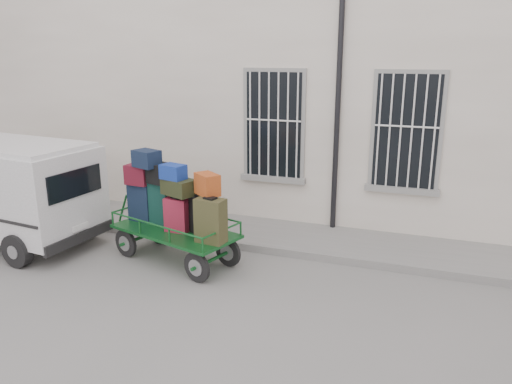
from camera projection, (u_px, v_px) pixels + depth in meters
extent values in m
plane|color=slate|center=(241.00, 284.00, 8.34)|extent=(80.00, 80.00, 0.00)
cube|color=beige|center=(320.00, 83.00, 12.51)|extent=(24.00, 5.00, 6.00)
cylinder|color=black|center=(338.00, 101.00, 9.92)|extent=(0.11, 0.11, 5.60)
cube|color=black|center=(274.00, 125.00, 10.56)|extent=(1.20, 0.08, 2.20)
cube|color=gray|center=(273.00, 178.00, 10.86)|extent=(1.45, 0.22, 0.12)
cube|color=black|center=(406.00, 132.00, 9.68)|extent=(1.20, 0.08, 2.20)
cube|color=gray|center=(402.00, 190.00, 9.98)|extent=(1.45, 0.22, 0.12)
cube|color=gray|center=(280.00, 236.00, 10.31)|extent=(24.00, 1.70, 0.15)
cylinder|color=black|center=(126.00, 243.00, 9.40)|extent=(0.53, 0.22, 0.54)
cylinder|color=gray|center=(126.00, 243.00, 9.40)|extent=(0.31, 0.18, 0.30)
cylinder|color=black|center=(158.00, 231.00, 10.03)|extent=(0.53, 0.22, 0.54)
cylinder|color=gray|center=(158.00, 231.00, 10.03)|extent=(0.31, 0.18, 0.30)
cylinder|color=black|center=(197.00, 267.00, 8.35)|extent=(0.53, 0.22, 0.54)
cylinder|color=gray|center=(197.00, 267.00, 8.35)|extent=(0.31, 0.18, 0.30)
cylinder|color=black|center=(228.00, 252.00, 8.98)|extent=(0.53, 0.22, 0.54)
cylinder|color=gray|center=(228.00, 252.00, 8.98)|extent=(0.31, 0.18, 0.30)
cube|color=#135621|center=(175.00, 231.00, 9.10)|extent=(2.58, 1.72, 0.05)
cylinder|color=#135621|center=(123.00, 208.00, 9.90)|extent=(0.31, 0.13, 0.60)
cube|color=#101D32|center=(142.00, 202.00, 9.52)|extent=(0.52, 0.33, 0.73)
cube|color=black|center=(141.00, 183.00, 9.41)|extent=(0.23, 0.18, 0.03)
cube|color=#0C2E2E|center=(161.00, 203.00, 9.34)|extent=(0.46, 0.33, 0.80)
cube|color=black|center=(160.00, 181.00, 9.23)|extent=(0.20, 0.18, 0.03)
cube|color=maroon|center=(177.00, 215.00, 8.95)|extent=(0.42, 0.26, 0.62)
cube|color=black|center=(177.00, 197.00, 8.86)|extent=(0.20, 0.17, 0.03)
cube|color=black|center=(200.00, 215.00, 8.84)|extent=(0.47, 0.43, 0.68)
cube|color=black|center=(199.00, 196.00, 8.74)|extent=(0.19, 0.17, 0.03)
cube|color=#37381C|center=(211.00, 221.00, 8.41)|extent=(0.53, 0.36, 0.76)
cube|color=black|center=(210.00, 198.00, 8.30)|extent=(0.23, 0.20, 0.03)
cube|color=#531025|center=(139.00, 174.00, 9.34)|extent=(0.49, 0.39, 0.37)
cube|color=black|center=(163.00, 174.00, 9.09)|extent=(0.62, 0.49, 0.36)
cube|color=#2C2D16|center=(179.00, 187.00, 8.81)|extent=(0.69, 0.57, 0.29)
cube|color=maroon|center=(207.00, 184.00, 8.50)|extent=(0.53, 0.50, 0.37)
cube|color=#101D32|center=(147.00, 159.00, 9.07)|extent=(0.55, 0.47, 0.31)
cube|color=navy|center=(173.00, 172.00, 8.75)|extent=(0.48, 0.38, 0.26)
cube|color=silver|center=(1.00, 186.00, 9.99)|extent=(4.16, 2.14, 1.64)
cube|color=black|center=(75.00, 183.00, 9.08)|extent=(0.17, 1.27, 0.50)
cube|color=black|center=(80.00, 237.00, 9.36)|extent=(0.27, 1.68, 0.20)
cube|color=white|center=(80.00, 227.00, 9.29)|extent=(0.07, 0.38, 0.11)
cylinder|color=black|center=(17.00, 251.00, 8.94)|extent=(0.64, 0.26, 0.62)
cylinder|color=black|center=(86.00, 223.00, 10.39)|extent=(0.64, 0.26, 0.62)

